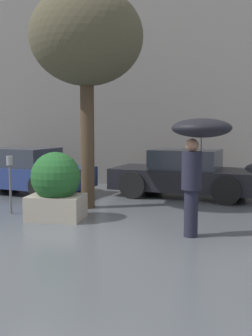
% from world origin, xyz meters
% --- Properties ---
extents(ground_plane, '(40.00, 40.00, 0.00)m').
position_xyz_m(ground_plane, '(0.00, 0.00, 0.00)').
color(ground_plane, '#51565B').
extents(building_facade, '(18.00, 0.30, 6.00)m').
position_xyz_m(building_facade, '(0.00, 6.50, 3.00)').
color(building_facade, gray).
rests_on(building_facade, ground).
extents(planter_box, '(1.11, 1.02, 1.40)m').
position_xyz_m(planter_box, '(-0.59, 1.17, 0.70)').
color(planter_box, '#9E9384').
rests_on(planter_box, ground).
extents(person_adult, '(1.03, 1.03, 2.07)m').
position_xyz_m(person_adult, '(2.30, 0.33, 1.63)').
color(person_adult, '#1E1E2D').
rests_on(person_adult, ground).
extents(parked_car_near, '(4.18, 2.47, 1.28)m').
position_xyz_m(parked_car_near, '(1.93, 4.44, 0.60)').
color(parked_car_near, black).
rests_on(parked_car_near, ground).
extents(parked_car_far, '(4.24, 2.60, 1.28)m').
position_xyz_m(parked_car_far, '(-2.69, 4.29, 0.60)').
color(parked_car_far, navy).
rests_on(parked_car_far, ground).
extents(street_tree, '(2.58, 2.58, 5.02)m').
position_xyz_m(street_tree, '(-0.26, 2.44, 3.87)').
color(street_tree, '#423323').
rests_on(street_tree, ground).
extents(parking_meter, '(0.14, 0.14, 1.27)m').
position_xyz_m(parking_meter, '(-1.75, 1.50, 0.91)').
color(parking_meter, '#595B60').
rests_on(parking_meter, ground).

